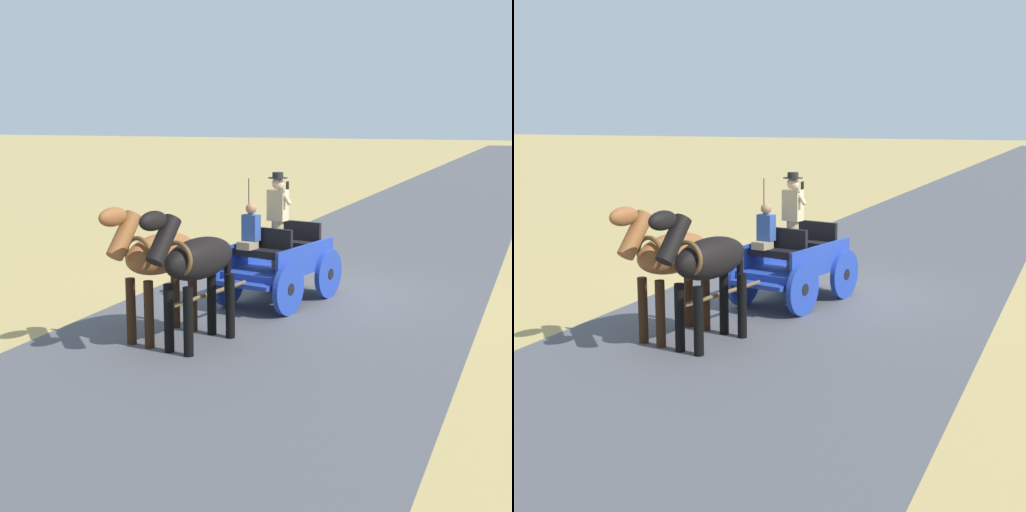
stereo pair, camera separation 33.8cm
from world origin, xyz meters
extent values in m
plane|color=tan|center=(0.00, 0.00, 0.00)|extent=(200.00, 200.00, 0.00)
cube|color=#4C4C51|center=(0.00, 0.00, 0.00)|extent=(6.52, 160.00, 0.01)
cube|color=#1E3899|center=(0.47, 0.94, 0.66)|extent=(1.59, 2.39, 0.12)
cube|color=#1E3899|center=(-0.09, 1.04, 0.94)|extent=(0.45, 2.06, 0.44)
cube|color=#1E3899|center=(1.03, 0.83, 0.94)|extent=(0.45, 2.06, 0.44)
cube|color=#1E3899|center=(0.70, 2.14, 0.56)|extent=(1.11, 0.44, 0.08)
cube|color=#1E3899|center=(0.24, -0.24, 0.48)|extent=(0.74, 0.33, 0.06)
cube|color=black|center=(0.58, 1.53, 1.04)|extent=(1.07, 0.55, 0.14)
cube|color=black|center=(0.55, 1.36, 1.26)|extent=(1.02, 0.27, 0.44)
cube|color=black|center=(0.38, 0.45, 1.04)|extent=(1.07, 0.55, 0.14)
cube|color=black|center=(0.34, 0.27, 1.26)|extent=(1.02, 0.27, 0.44)
cylinder|color=#1E3899|center=(-0.02, 1.82, 0.48)|extent=(0.28, 0.96, 0.96)
cylinder|color=black|center=(-0.02, 1.82, 0.48)|extent=(0.16, 0.23, 0.21)
cylinder|color=#1E3899|center=(1.25, 1.57, 0.48)|extent=(0.28, 0.96, 0.96)
cylinder|color=black|center=(1.25, 1.57, 0.48)|extent=(0.16, 0.23, 0.21)
cylinder|color=#1E3899|center=(-0.31, 0.30, 0.48)|extent=(0.28, 0.96, 0.96)
cylinder|color=black|center=(-0.31, 0.30, 0.48)|extent=(0.16, 0.23, 0.21)
cylinder|color=#1E3899|center=(0.96, 0.06, 0.48)|extent=(0.28, 0.96, 0.96)
cylinder|color=black|center=(0.96, 0.06, 0.48)|extent=(0.16, 0.23, 0.21)
cylinder|color=brown|center=(0.88, 3.10, 0.61)|extent=(0.44, 1.98, 0.07)
cylinder|color=black|center=(0.88, 1.48, 1.74)|extent=(0.02, 0.02, 1.30)
cylinder|color=#998466|center=(0.38, 1.29, 1.17)|extent=(0.22, 0.22, 0.90)
cube|color=tan|center=(0.38, 1.29, 1.90)|extent=(0.38, 0.28, 0.56)
sphere|color=beige|center=(0.38, 1.29, 2.30)|extent=(0.22, 0.22, 0.22)
cylinder|color=black|center=(0.38, 1.29, 2.40)|extent=(0.36, 0.36, 0.01)
cylinder|color=black|center=(0.38, 1.29, 2.45)|extent=(0.20, 0.20, 0.10)
cylinder|color=tan|center=(0.21, 1.36, 2.08)|extent=(0.27, 0.13, 0.32)
cube|color=black|center=(0.16, 1.39, 2.28)|extent=(0.03, 0.07, 0.14)
cube|color=#998466|center=(0.85, 1.60, 1.18)|extent=(0.34, 0.37, 0.14)
cube|color=#2D4C99|center=(0.83, 1.48, 1.49)|extent=(0.33, 0.25, 0.48)
sphere|color=#9E7051|center=(0.83, 1.48, 1.84)|extent=(0.20, 0.20, 0.20)
ellipsoid|color=black|center=(0.66, 3.95, 1.37)|extent=(0.84, 1.64, 0.64)
cylinder|color=black|center=(0.58, 4.52, 0.53)|extent=(0.15, 0.15, 1.05)
cylinder|color=black|center=(0.94, 4.46, 0.53)|extent=(0.15, 0.15, 1.05)
cylinder|color=black|center=(0.38, 3.45, 0.53)|extent=(0.15, 0.15, 1.05)
cylinder|color=black|center=(0.74, 3.38, 0.53)|extent=(0.15, 0.15, 1.05)
cylinder|color=black|center=(0.82, 4.78, 1.77)|extent=(0.37, 0.68, 0.73)
ellipsoid|color=black|center=(0.86, 5.00, 2.07)|extent=(0.32, 0.57, 0.28)
cube|color=black|center=(0.81, 4.76, 1.81)|extent=(0.15, 0.50, 0.56)
cylinder|color=black|center=(0.53, 3.23, 1.07)|extent=(0.11, 0.11, 0.70)
torus|color=brown|center=(0.76, 4.49, 1.45)|extent=(0.55, 0.17, 0.55)
ellipsoid|color=brown|center=(1.40, 3.81, 1.37)|extent=(0.84, 1.64, 0.64)
cylinder|color=black|center=(1.32, 4.38, 0.53)|extent=(0.15, 0.15, 1.05)
cylinder|color=black|center=(1.68, 4.32, 0.53)|extent=(0.15, 0.15, 1.05)
cylinder|color=black|center=(1.12, 3.31, 0.53)|extent=(0.15, 0.15, 1.05)
cylinder|color=black|center=(1.48, 3.24, 0.53)|extent=(0.15, 0.15, 1.05)
cylinder|color=brown|center=(1.56, 4.64, 1.77)|extent=(0.38, 0.69, 0.73)
ellipsoid|color=brown|center=(1.60, 4.86, 2.07)|extent=(0.32, 0.57, 0.28)
cube|color=black|center=(1.55, 4.62, 1.81)|extent=(0.15, 0.50, 0.56)
cylinder|color=black|center=(1.26, 3.09, 1.07)|extent=(0.11, 0.11, 0.70)
torus|color=brown|center=(1.50, 4.35, 1.45)|extent=(0.55, 0.17, 0.55)
cone|color=orange|center=(2.78, -3.26, 0.25)|extent=(0.32, 0.32, 0.50)
camera|label=1|loc=(-4.25, 13.87, 3.50)|focal=51.86mm
camera|label=2|loc=(-4.56, 13.74, 3.50)|focal=51.86mm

